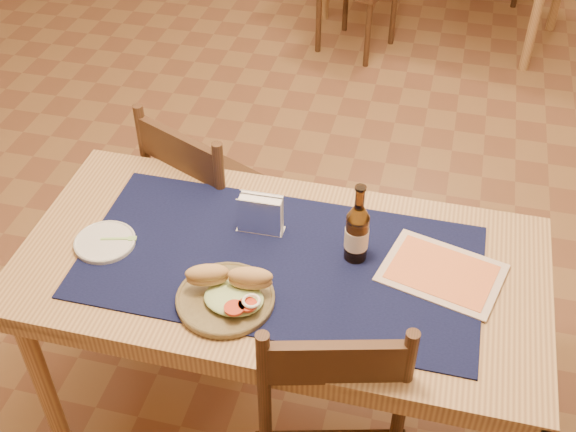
% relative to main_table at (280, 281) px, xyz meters
% --- Properties ---
extents(main_table, '(1.60, 0.80, 0.75)m').
position_rel_main_table_xyz_m(main_table, '(0.00, 0.00, 0.00)').
color(main_table, tan).
rests_on(main_table, ground).
extents(placemat, '(1.20, 0.60, 0.01)m').
position_rel_main_table_xyz_m(placemat, '(0.00, 0.00, 0.09)').
color(placemat, '#0F1337').
rests_on(placemat, main_table).
extents(baseboard, '(6.00, 7.00, 0.10)m').
position_rel_main_table_xyz_m(baseboard, '(0.00, 0.80, -0.62)').
color(baseboard, '#452718').
rests_on(baseboard, ground).
extents(chair_main_far, '(0.57, 0.57, 0.93)m').
position_rel_main_table_xyz_m(chair_main_far, '(-0.39, 0.51, -0.18)').
color(chair_main_far, '#452718').
rests_on(chair_main_far, ground).
extents(sandwich_plate, '(0.28, 0.28, 0.11)m').
position_rel_main_table_xyz_m(sandwich_plate, '(-0.10, -0.19, 0.12)').
color(sandwich_plate, brown).
rests_on(sandwich_plate, placemat).
extents(side_plate, '(0.19, 0.19, 0.02)m').
position_rel_main_table_xyz_m(side_plate, '(-0.54, -0.06, 0.10)').
color(side_plate, silver).
rests_on(side_plate, placemat).
extents(fork, '(0.11, 0.04, 0.00)m').
position_rel_main_table_xyz_m(fork, '(-0.50, -0.04, 0.10)').
color(fork, '#99CF71').
rests_on(fork, side_plate).
extents(beer_bottle, '(0.07, 0.07, 0.27)m').
position_rel_main_table_xyz_m(beer_bottle, '(0.22, 0.07, 0.19)').
color(beer_bottle, '#45270C').
rests_on(beer_bottle, placemat).
extents(napkin_holder, '(0.15, 0.06, 0.13)m').
position_rel_main_table_xyz_m(napkin_holder, '(-0.09, 0.12, 0.15)').
color(napkin_holder, white).
rests_on(napkin_holder, placemat).
extents(menu_card, '(0.39, 0.33, 0.01)m').
position_rel_main_table_xyz_m(menu_card, '(0.48, 0.06, 0.09)').
color(menu_card, beige).
rests_on(menu_card, placemat).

